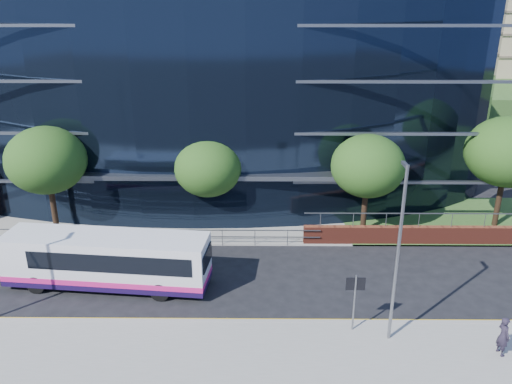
{
  "coord_description": "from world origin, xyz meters",
  "views": [
    {
      "loc": [
        0.31,
        -20.58,
        13.94
      ],
      "look_at": [
        0.06,
        8.0,
        3.17
      ],
      "focal_mm": 35.0,
      "sensor_mm": 36.0,
      "label": 1
    }
  ],
  "objects_px": {
    "tree_far_d": "(508,152)",
    "city_bus": "(109,260)",
    "pedestrian": "(503,336)",
    "tree_far_c": "(368,166)",
    "tree_far_a": "(46,160)",
    "street_sign": "(355,291)",
    "tree_far_b": "(208,168)",
    "tree_dist_e": "(458,88)",
    "streetlight_east": "(398,251)"
  },
  "relations": [
    {
      "from": "tree_far_b",
      "to": "tree_far_a",
      "type": "bearing_deg",
      "value": -177.14
    },
    {
      "from": "tree_far_d",
      "to": "city_bus",
      "type": "relative_size",
      "value": 0.69
    },
    {
      "from": "tree_far_d",
      "to": "tree_dist_e",
      "type": "height_order",
      "value": "tree_far_d"
    },
    {
      "from": "tree_far_b",
      "to": "city_bus",
      "type": "height_order",
      "value": "tree_far_b"
    },
    {
      "from": "city_bus",
      "to": "pedestrian",
      "type": "distance_m",
      "value": 18.81
    },
    {
      "from": "street_sign",
      "to": "pedestrian",
      "type": "distance_m",
      "value": 6.26
    },
    {
      "from": "tree_far_c",
      "to": "tree_far_b",
      "type": "bearing_deg",
      "value": 177.14
    },
    {
      "from": "tree_far_a",
      "to": "tree_far_d",
      "type": "bearing_deg",
      "value": 1.97
    },
    {
      "from": "tree_far_b",
      "to": "tree_far_d",
      "type": "relative_size",
      "value": 0.81
    },
    {
      "from": "tree_far_c",
      "to": "tree_dist_e",
      "type": "relative_size",
      "value": 1.0
    },
    {
      "from": "tree_far_b",
      "to": "streetlight_east",
      "type": "xyz_separation_m",
      "value": [
        9.0,
        -11.67,
        0.23
      ]
    },
    {
      "from": "tree_far_b",
      "to": "tree_far_c",
      "type": "height_order",
      "value": "tree_far_c"
    },
    {
      "from": "tree_far_b",
      "to": "tree_dist_e",
      "type": "bearing_deg",
      "value": 48.48
    },
    {
      "from": "pedestrian",
      "to": "city_bus",
      "type": "bearing_deg",
      "value": 61.83
    },
    {
      "from": "tree_far_b",
      "to": "streetlight_east",
      "type": "bearing_deg",
      "value": -52.37
    },
    {
      "from": "street_sign",
      "to": "streetlight_east",
      "type": "bearing_deg",
      "value": -21.36
    },
    {
      "from": "tree_far_d",
      "to": "tree_dist_e",
      "type": "bearing_deg",
      "value": 75.07
    },
    {
      "from": "tree_far_b",
      "to": "tree_dist_e",
      "type": "relative_size",
      "value": 0.93
    },
    {
      "from": "tree_far_b",
      "to": "pedestrian",
      "type": "xyz_separation_m",
      "value": [
        13.44,
        -12.72,
        -3.18
      ]
    },
    {
      "from": "tree_far_a",
      "to": "pedestrian",
      "type": "relative_size",
      "value": 3.94
    },
    {
      "from": "tree_dist_e",
      "to": "streetlight_east",
      "type": "bearing_deg",
      "value": -113.11
    },
    {
      "from": "tree_far_a",
      "to": "tree_far_b",
      "type": "xyz_separation_m",
      "value": [
        10.0,
        0.5,
        -0.65
      ]
    },
    {
      "from": "tree_far_c",
      "to": "city_bus",
      "type": "distance_m",
      "value": 16.3
    },
    {
      "from": "tree_far_c",
      "to": "pedestrian",
      "type": "height_order",
      "value": "tree_far_c"
    },
    {
      "from": "tree_far_c",
      "to": "city_bus",
      "type": "relative_size",
      "value": 0.6
    },
    {
      "from": "street_sign",
      "to": "tree_far_b",
      "type": "relative_size",
      "value": 0.46
    },
    {
      "from": "street_sign",
      "to": "tree_far_b",
      "type": "distance_m",
      "value": 13.54
    },
    {
      "from": "city_bus",
      "to": "street_sign",
      "type": "bearing_deg",
      "value": -12.11
    },
    {
      "from": "street_sign",
      "to": "tree_far_b",
      "type": "height_order",
      "value": "tree_far_b"
    },
    {
      "from": "tree_far_d",
      "to": "pedestrian",
      "type": "distance_m",
      "value": 14.93
    },
    {
      "from": "tree_far_b",
      "to": "tree_dist_e",
      "type": "height_order",
      "value": "tree_dist_e"
    },
    {
      "from": "tree_far_d",
      "to": "city_bus",
      "type": "height_order",
      "value": "tree_far_d"
    },
    {
      "from": "street_sign",
      "to": "tree_far_a",
      "type": "xyz_separation_m",
      "value": [
        -17.5,
        10.59,
        2.71
      ]
    },
    {
      "from": "tree_far_b",
      "to": "city_bus",
      "type": "bearing_deg",
      "value": -122.18
    },
    {
      "from": "tree_far_a",
      "to": "city_bus",
      "type": "bearing_deg",
      "value": -50.88
    },
    {
      "from": "street_sign",
      "to": "pedestrian",
      "type": "relative_size",
      "value": 1.58
    },
    {
      "from": "street_sign",
      "to": "pedestrian",
      "type": "xyz_separation_m",
      "value": [
        5.94,
        -1.63,
        -1.11
      ]
    },
    {
      "from": "tree_far_a",
      "to": "pedestrian",
      "type": "bearing_deg",
      "value": -27.53
    },
    {
      "from": "streetlight_east",
      "to": "tree_far_a",
      "type": "bearing_deg",
      "value": 149.54
    },
    {
      "from": "tree_dist_e",
      "to": "tree_far_c",
      "type": "bearing_deg",
      "value": -118.74
    },
    {
      "from": "city_bus",
      "to": "pedestrian",
      "type": "bearing_deg",
      "value": -11.3
    },
    {
      "from": "pedestrian",
      "to": "streetlight_east",
      "type": "bearing_deg",
      "value": 65.6
    },
    {
      "from": "tree_dist_e",
      "to": "tree_far_d",
      "type": "bearing_deg",
      "value": -104.93
    },
    {
      "from": "city_bus",
      "to": "pedestrian",
      "type": "height_order",
      "value": "city_bus"
    },
    {
      "from": "tree_far_b",
      "to": "tree_far_d",
      "type": "distance_m",
      "value": 19.03
    },
    {
      "from": "street_sign",
      "to": "city_bus",
      "type": "xyz_separation_m",
      "value": [
        -12.04,
        3.87,
        -0.62
      ]
    },
    {
      "from": "tree_far_a",
      "to": "tree_far_b",
      "type": "distance_m",
      "value": 10.03
    },
    {
      "from": "tree_far_c",
      "to": "streetlight_east",
      "type": "xyz_separation_m",
      "value": [
        -1.0,
        -11.17,
        -0.1
      ]
    },
    {
      "from": "pedestrian",
      "to": "tree_far_c",
      "type": "bearing_deg",
      "value": 4.58
    },
    {
      "from": "tree_far_a",
      "to": "tree_far_b",
      "type": "height_order",
      "value": "tree_far_a"
    }
  ]
}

